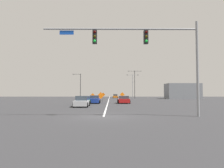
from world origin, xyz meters
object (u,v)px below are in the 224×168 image
(street_lamp_mid_right, at_px, (133,84))
(car_green_far, at_px, (84,101))
(car_silver_near, at_px, (82,102))
(traffic_signal_assembly, at_px, (147,46))
(construction_sign_median_near, at_px, (103,95))
(construction_sign_right_shoulder, at_px, (122,95))
(construction_sign_left_shoulder, at_px, (101,96))
(car_red_mid, at_px, (124,100))
(street_lamp_far_left, at_px, (80,85))
(car_orange_passing, at_px, (115,96))
(car_blue_distant, at_px, (95,100))
(street_lamp_mid_left, at_px, (135,82))
(construction_sign_median_far, at_px, (93,96))

(street_lamp_mid_right, relative_size, car_green_far, 1.90)
(car_green_far, bearing_deg, car_silver_near, -85.38)
(car_silver_near, bearing_deg, traffic_signal_assembly, -59.99)
(traffic_signal_assembly, relative_size, street_lamp_mid_right, 1.49)
(street_lamp_mid_right, xyz_separation_m, construction_sign_median_near, (-9.54, -8.76, -3.57))
(construction_sign_right_shoulder, bearing_deg, car_green_far, -108.01)
(construction_sign_median_near, relative_size, construction_sign_left_shoulder, 0.97)
(traffic_signal_assembly, distance_m, construction_sign_left_shoulder, 25.11)
(street_lamp_mid_right, bearing_deg, construction_sign_left_shoulder, -108.39)
(construction_sign_median_near, height_order, car_red_mid, construction_sign_median_near)
(street_lamp_far_left, xyz_separation_m, car_orange_passing, (11.27, 14.19, -3.70))
(construction_sign_left_shoulder, distance_m, car_blue_distant, 3.84)
(construction_sign_right_shoulder, height_order, car_orange_passing, construction_sign_right_shoulder)
(street_lamp_mid_left, height_order, construction_sign_median_far, street_lamp_mid_left)
(construction_sign_left_shoulder, relative_size, car_green_far, 0.48)
(traffic_signal_assembly, distance_m, street_lamp_far_left, 48.33)
(car_orange_passing, relative_size, car_silver_near, 0.93)
(construction_sign_left_shoulder, height_order, car_silver_near, construction_sign_left_shoulder)
(car_green_far, bearing_deg, street_lamp_mid_left, 71.09)
(street_lamp_mid_right, relative_size, construction_sign_left_shoulder, 3.99)
(traffic_signal_assembly, relative_size, construction_sign_median_far, 6.62)
(traffic_signal_assembly, xyz_separation_m, construction_sign_median_near, (-5.04, 43.50, -4.22))
(street_lamp_mid_right, bearing_deg, construction_sign_median_far, -121.40)
(construction_sign_right_shoulder, relative_size, car_blue_distant, 0.47)
(construction_sign_right_shoulder, relative_size, car_red_mid, 0.53)
(construction_sign_median_near, relative_size, car_green_far, 0.46)
(construction_sign_median_near, bearing_deg, car_blue_distant, -91.70)
(street_lamp_far_left, bearing_deg, car_green_far, -80.01)
(car_blue_distant, distance_m, car_orange_passing, 40.56)
(construction_sign_left_shoulder, xyz_separation_m, car_orange_passing, (3.70, 36.62, -0.58))
(street_lamp_mid_left, distance_m, street_lamp_mid_right, 1.58)
(street_lamp_mid_left, distance_m, car_red_mid, 33.77)
(street_lamp_mid_right, xyz_separation_m, construction_sign_right_shoulder, (-4.17, -12.35, -3.50))
(street_lamp_far_left, height_order, construction_sign_left_shoulder, street_lamp_far_left)
(traffic_signal_assembly, height_order, car_blue_distant, traffic_signal_assembly)
(street_lamp_mid_left, height_order, car_silver_near, street_lamp_mid_left)
(street_lamp_mid_right, xyz_separation_m, car_silver_near, (-11.20, -40.66, -4.19))
(traffic_signal_assembly, relative_size, car_silver_near, 2.72)
(car_orange_passing, bearing_deg, construction_sign_median_far, -102.33)
(street_lamp_far_left, distance_m, car_green_far, 30.44)
(construction_sign_median_near, bearing_deg, construction_sign_right_shoulder, -33.78)
(construction_sign_right_shoulder, distance_m, construction_sign_median_near, 6.45)
(street_lamp_mid_left, bearing_deg, construction_sign_median_near, -136.47)
(street_lamp_mid_left, distance_m, car_orange_passing, 11.08)
(construction_sign_right_shoulder, distance_m, car_silver_near, 29.17)
(construction_sign_left_shoulder, relative_size, car_red_mid, 0.52)
(street_lamp_mid_right, relative_size, car_silver_near, 1.82)
(street_lamp_mid_left, height_order, car_green_far, street_lamp_mid_left)
(car_blue_distant, relative_size, car_orange_passing, 1.07)
(construction_sign_right_shoulder, distance_m, car_blue_distant, 20.25)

